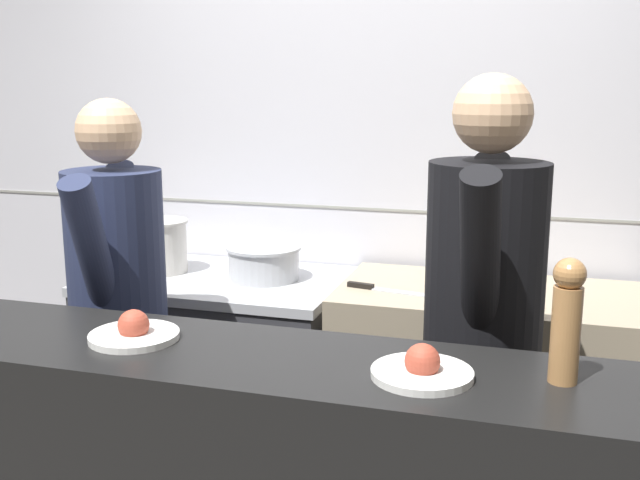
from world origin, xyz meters
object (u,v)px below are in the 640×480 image
Objects in this scene: plated_dish_dessert at (422,369)px; chef_sous at (482,333)px; sauce_pot at (264,261)px; pepper_mill at (567,318)px; oven_range at (221,370)px; chefs_knife at (383,289)px; stock_pot at (161,245)px; chef_head_cook at (119,310)px; plated_dish_appetiser at (134,332)px.

plated_dish_dessert is 0.60m from chef_sous.
pepper_mill is (1.21, -1.25, 0.24)m from sauce_pot.
chefs_knife is at bearing -8.43° from oven_range.
chef_sous reaches higher than chefs_knife.
chef_head_cook reaches higher than stock_pot.
chef_head_cook reaches higher than plated_dish_appetiser.
sauce_pot is (0.21, 0.03, 0.52)m from oven_range.
chefs_knife is 1.01m from chef_head_cook.
chefs_knife is at bearing 22.96° from chef_head_cook.
oven_range is at bearing 130.55° from plated_dish_dessert.
chefs_knife is 0.21× the size of chef_sous.
stock_pot reaches higher than chefs_knife.
stock_pot is 1.05m from chefs_knife.
chef_sous is (-0.22, 0.52, -0.23)m from pepper_mill.
oven_range is 2.02m from pepper_mill.
chef_head_cook is at bearing 125.33° from plated_dish_appetiser.
oven_range is 0.85m from chef_head_cook.
chefs_knife reaches higher than oven_range.
chef_sous reaches higher than plated_dish_dessert.
chef_sous is at bearing -25.87° from stock_pot.
chef_sous is (0.43, -0.59, 0.06)m from chefs_knife.
plated_dish_dessert is at bearing -39.10° from chef_head_cook.
plated_dish_dessert is (0.34, -1.18, 0.15)m from chefs_knife.
oven_range is 1.43m from plated_dish_appetiser.
chef_sous is at bearing -30.49° from oven_range.
sauce_pot is at bearing 134.05° from pepper_mill.
sauce_pot is 0.77m from chef_head_cook.
pepper_mill is (1.42, -1.22, 0.76)m from oven_range.
pepper_mill is at bearing 11.75° from plated_dish_dessert.
plated_dish_dessert is (1.38, -1.30, 0.06)m from stock_pot.
oven_range is 0.63m from stock_pot.
sauce_pot is 1.11× the size of pepper_mill.
stock_pot is 0.67× the size of chefs_knife.
stock_pot is 0.76× the size of sauce_pot.
plated_dish_appetiser is at bearing -84.69° from sauce_pot.
plated_dish_appetiser is 0.69m from chef_head_cook.
pepper_mill reaches higher than oven_range.
sauce_pot is 1.28m from plated_dish_appetiser.
sauce_pot is at bearing 165.98° from chefs_knife.
sauce_pot is at bearing 57.13° from chef_head_cook.
pepper_mill is at bearing -67.26° from chef_sous.
sauce_pot is 1.36× the size of plated_dish_appetiser.
chef_head_cook reaches higher than oven_range.
chef_head_cook is (-0.83, -0.58, 0.01)m from chefs_knife.
chef_sous is at bearing 31.98° from plated_dish_appetiser.
stock_pot is 1.40m from plated_dish_appetiser.
plated_dish_dessert is at bearing -43.23° from stock_pot.
plated_dish_appetiser is at bearing -148.15° from chef_sous.
sauce_pot is (0.49, 0.01, -0.05)m from stock_pot.
sauce_pot reaches higher than oven_range.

